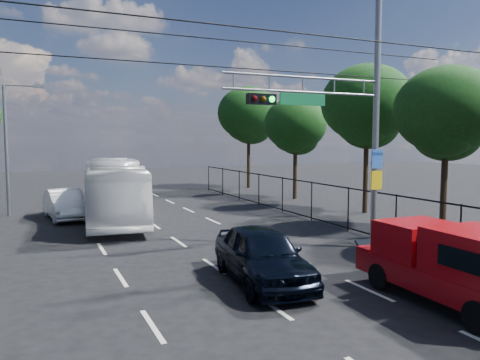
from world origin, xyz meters
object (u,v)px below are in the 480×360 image
red_pickup (455,263)px  white_bus (113,190)px  navy_hatchback (262,255)px  white_van (65,204)px  signal_mast (350,108)px

red_pickup → white_bus: bearing=109.6°
navy_hatchback → white_van: navy_hatchback is taller
signal_mast → navy_hatchback: size_ratio=1.98×
red_pickup → white_van: bearing=114.4°
navy_hatchback → white_bus: size_ratio=0.43×
signal_mast → white_van: signal_mast is taller
navy_hatchback → signal_mast: bearing=32.2°
signal_mast → navy_hatchback: 6.77m
navy_hatchback → white_bus: white_bus is taller
navy_hatchback → white_bus: (-2.20, 12.55, 0.74)m
signal_mast → white_bus: size_ratio=0.85×
white_bus → white_van: size_ratio=2.40×
white_bus → red_pickup: bearing=-64.3°
signal_mast → white_van: (-9.05, 11.80, -4.47)m
white_van → red_pickup: bearing=-72.0°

